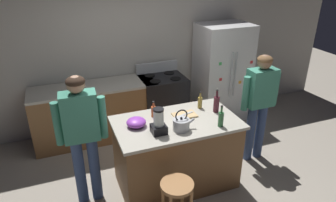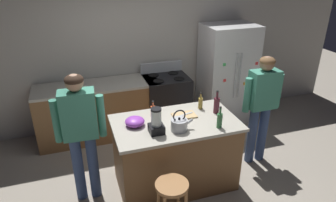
# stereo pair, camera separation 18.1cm
# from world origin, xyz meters

# --- Properties ---
(ground_plane) EXTENTS (14.00, 14.00, 0.00)m
(ground_plane) POSITION_xyz_m (0.00, 0.00, 0.00)
(ground_plane) COLOR #9E9384
(back_wall) EXTENTS (8.00, 0.10, 2.70)m
(back_wall) POSITION_xyz_m (0.00, 1.95, 1.35)
(back_wall) COLOR #BCB7AD
(back_wall) RESTS_ON ground_plane
(kitchen_island) EXTENTS (1.57, 0.90, 0.95)m
(kitchen_island) POSITION_xyz_m (0.00, 0.00, 0.48)
(kitchen_island) COLOR brown
(kitchen_island) RESTS_ON ground_plane
(back_counter_run) EXTENTS (2.00, 0.64, 0.95)m
(back_counter_run) POSITION_xyz_m (-0.80, 1.55, 0.47)
(back_counter_run) COLOR brown
(back_counter_run) RESTS_ON ground_plane
(refrigerator) EXTENTS (0.90, 0.73, 1.77)m
(refrigerator) POSITION_xyz_m (1.52, 1.50, 0.89)
(refrigerator) COLOR silver
(refrigerator) RESTS_ON ground_plane
(stove_range) EXTENTS (0.76, 0.65, 1.13)m
(stove_range) POSITION_xyz_m (0.37, 1.52, 0.49)
(stove_range) COLOR black
(stove_range) RESTS_ON ground_plane
(person_by_island_left) EXTENTS (0.59, 0.24, 1.67)m
(person_by_island_left) POSITION_xyz_m (-1.14, 0.10, 1.02)
(person_by_island_left) COLOR #384C7A
(person_by_island_left) RESTS_ON ground_plane
(person_by_sink_right) EXTENTS (0.59, 0.22, 1.63)m
(person_by_sink_right) POSITION_xyz_m (1.32, 0.12, 0.99)
(person_by_sink_right) COLOR #384C7A
(person_by_sink_right) RESTS_ON ground_plane
(bar_stool) EXTENTS (0.36, 0.36, 0.65)m
(bar_stool) POSITION_xyz_m (-0.30, -0.76, 0.51)
(bar_stool) COLOR #9E6B3D
(bar_stool) RESTS_ON ground_plane
(blender_appliance) EXTENTS (0.17, 0.17, 0.32)m
(blender_appliance) POSITION_xyz_m (-0.30, -0.18, 1.08)
(blender_appliance) COLOR black
(blender_appliance) RESTS_ON kitchen_island
(bottle_olive_oil) EXTENTS (0.07, 0.07, 0.28)m
(bottle_olive_oil) POSITION_xyz_m (0.45, -0.30, 1.05)
(bottle_olive_oil) COLOR #2D6638
(bottle_olive_oil) RESTS_ON kitchen_island
(bottle_vinegar) EXTENTS (0.06, 0.06, 0.24)m
(bottle_vinegar) POSITION_xyz_m (0.44, 0.24, 1.03)
(bottle_vinegar) COLOR olive
(bottle_vinegar) RESTS_ON kitchen_island
(bottle_cooking_sauce) EXTENTS (0.06, 0.06, 0.22)m
(bottle_cooking_sauce) POSITION_xyz_m (-0.23, 0.22, 1.03)
(bottle_cooking_sauce) COLOR #B24C26
(bottle_cooking_sauce) RESTS_ON kitchen_island
(bottle_wine) EXTENTS (0.08, 0.08, 0.32)m
(bottle_wine) POSITION_xyz_m (0.59, 0.06, 1.06)
(bottle_wine) COLOR #471923
(bottle_wine) RESTS_ON kitchen_island
(mixing_bowl) EXTENTS (0.24, 0.24, 0.11)m
(mixing_bowl) POSITION_xyz_m (-0.50, 0.06, 1.00)
(mixing_bowl) COLOR purple
(mixing_bowl) RESTS_ON kitchen_island
(tea_kettle) EXTENTS (0.28, 0.20, 0.27)m
(tea_kettle) POSITION_xyz_m (-0.03, -0.21, 1.03)
(tea_kettle) COLOR #B7BABF
(tea_kettle) RESTS_ON kitchen_island
(cutting_board) EXTENTS (0.30, 0.20, 0.02)m
(cutting_board) POSITION_xyz_m (0.16, 0.10, 0.96)
(cutting_board) COLOR tan
(cutting_board) RESTS_ON kitchen_island
(chef_knife) EXTENTS (0.22, 0.09, 0.01)m
(chef_knife) POSITION_xyz_m (0.18, 0.10, 0.97)
(chef_knife) COLOR #B7BABF
(chef_knife) RESTS_ON cutting_board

